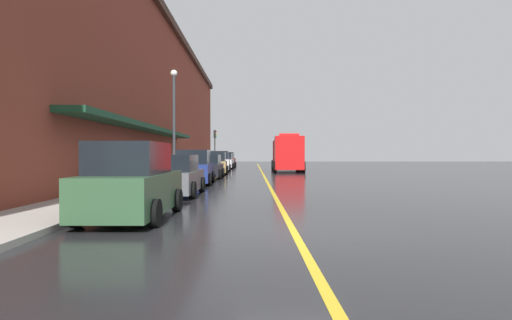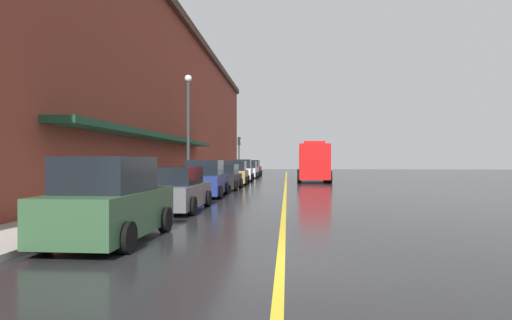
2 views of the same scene
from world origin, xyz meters
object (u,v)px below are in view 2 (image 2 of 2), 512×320
at_px(parked_car_2, 206,180).
at_px(parked_car_3, 223,177).
at_px(parked_car_0, 110,202).
at_px(parking_meter_0, 221,170).
at_px(fire_truck, 313,163).
at_px(parked_car_4, 235,173).
at_px(parking_meter_1, 197,173).
at_px(traffic_light_near, 239,149).
at_px(parked_car_1, 175,190).
at_px(parked_car_5, 241,171).
at_px(street_lamp_left, 188,119).
at_px(parked_car_7, 252,169).
at_px(parked_car_6, 249,170).

bearing_deg(parked_car_2, parked_car_3, -3.19).
height_order(parked_car_0, parking_meter_0, parked_car_0).
xyz_separation_m(parked_car_3, fire_truck, (6.30, 10.86, 0.87)).
bearing_deg(parked_car_4, parking_meter_0, 29.57).
bearing_deg(parking_meter_1, parked_car_3, 38.49).
height_order(parked_car_4, fire_truck, fire_truck).
distance_m(parking_meter_0, traffic_light_near, 13.09).
bearing_deg(parked_car_1, parked_car_2, 0.36).
bearing_deg(parked_car_5, fire_truck, -96.34).
distance_m(parked_car_3, fire_truck, 12.59).
bearing_deg(parked_car_0, street_lamp_left, 7.86).
relative_size(parked_car_0, parking_meter_0, 3.13).
distance_m(parked_car_0, parked_car_3, 17.46).
relative_size(parked_car_7, parking_meter_1, 3.19).
bearing_deg(street_lamp_left, parked_car_1, -79.44).
xyz_separation_m(parked_car_6, traffic_light_near, (-1.42, 3.49, 2.34)).
bearing_deg(parked_car_6, parking_meter_1, 176.22).
relative_size(parked_car_4, parked_car_6, 1.11).
distance_m(fire_truck, parking_meter_0, 8.24).
xyz_separation_m(parked_car_5, traffic_light_near, (-1.29, 9.68, 2.27)).
height_order(parked_car_0, parking_meter_1, parked_car_0).
bearing_deg(parked_car_4, fire_truck, -52.03).
relative_size(parking_meter_0, traffic_light_near, 0.31).
bearing_deg(parked_car_3, traffic_light_near, 4.11).
xyz_separation_m(parked_car_3, traffic_light_near, (-1.37, 21.01, 2.40)).
bearing_deg(fire_truck, traffic_light_near, -141.46).
height_order(parked_car_1, parking_meter_1, parked_car_1).
relative_size(parked_car_5, parked_car_6, 1.17).
relative_size(parked_car_7, parking_meter_0, 3.19).
bearing_deg(parked_car_6, parked_car_7, 2.06).
xyz_separation_m(parked_car_7, fire_truck, (6.39, -12.53, 0.75)).
bearing_deg(parking_meter_0, traffic_light_near, 89.73).
distance_m(parked_car_0, fire_truck, 29.01).
distance_m(parked_car_2, parked_car_5, 16.71).
distance_m(parked_car_2, traffic_light_near, 26.52).
bearing_deg(parked_car_2, parking_meter_0, 3.52).
bearing_deg(parked_car_5, parking_meter_1, 171.70).
bearing_deg(parked_car_1, parked_car_5, 0.09).
xyz_separation_m(parked_car_6, parking_meter_0, (-1.48, -9.44, 0.25)).
height_order(parked_car_4, traffic_light_near, traffic_light_near).
xyz_separation_m(parked_car_3, parked_car_7, (-0.09, 23.39, 0.11)).
bearing_deg(parked_car_6, parked_car_3, -179.40).
xyz_separation_m(parked_car_0, parked_car_1, (-0.08, 5.92, -0.13)).
bearing_deg(parked_car_0, parking_meter_0, 4.01).
height_order(parked_car_2, parked_car_3, parked_car_2).
height_order(parked_car_2, street_lamp_left, street_lamp_left).
bearing_deg(parked_car_4, parked_car_3, 177.72).
relative_size(parked_car_1, parked_car_7, 1.05).
relative_size(parked_car_1, parked_car_4, 0.97).
bearing_deg(parking_meter_0, parked_car_3, -79.95).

